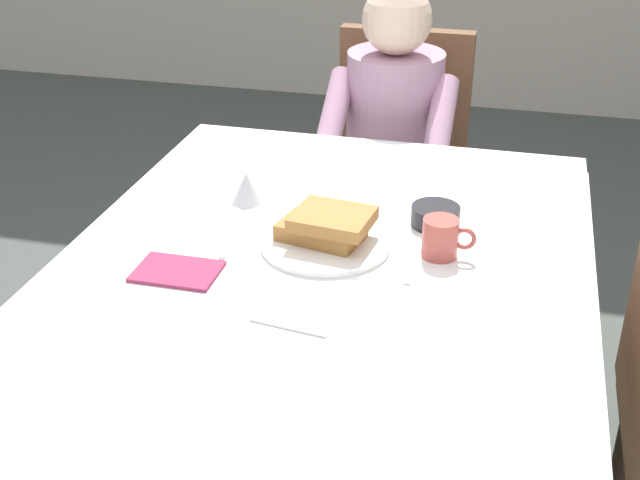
{
  "coord_description": "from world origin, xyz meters",
  "views": [
    {
      "loc": [
        0.37,
        -1.46,
        1.6
      ],
      "look_at": [
        -0.0,
        0.03,
        0.79
      ],
      "focal_mm": 47.38,
      "sensor_mm": 36.0,
      "label": 1
    }
  ],
  "objects_px": {
    "plate_breakfast": "(325,243)",
    "breakfast_stack": "(327,225)",
    "spoon_near_edge": "(288,327)",
    "dining_table_main": "(319,305)",
    "bowl_butter": "(435,216)",
    "cup_coffee": "(441,238)",
    "fork_left_of_plate": "(239,239)",
    "knife_right_of_plate": "(412,260)",
    "chair_diner": "(398,155)",
    "diner_person": "(391,132)",
    "syrup_pitcher": "(247,188)"
  },
  "relations": [
    {
      "from": "breakfast_stack",
      "to": "knife_right_of_plate",
      "type": "height_order",
      "value": "breakfast_stack"
    },
    {
      "from": "cup_coffee",
      "to": "fork_left_of_plate",
      "type": "height_order",
      "value": "cup_coffee"
    },
    {
      "from": "chair_diner",
      "to": "fork_left_of_plate",
      "type": "bearing_deg",
      "value": 80.69
    },
    {
      "from": "plate_breakfast",
      "to": "fork_left_of_plate",
      "type": "height_order",
      "value": "plate_breakfast"
    },
    {
      "from": "plate_breakfast",
      "to": "breakfast_stack",
      "type": "relative_size",
      "value": 1.32
    },
    {
      "from": "syrup_pitcher",
      "to": "knife_right_of_plate",
      "type": "bearing_deg",
      "value": -24.4
    },
    {
      "from": "diner_person",
      "to": "plate_breakfast",
      "type": "bearing_deg",
      "value": 90.66
    },
    {
      "from": "chair_diner",
      "to": "spoon_near_edge",
      "type": "distance_m",
      "value": 1.41
    },
    {
      "from": "spoon_near_edge",
      "to": "dining_table_main",
      "type": "bearing_deg",
      "value": 97.43
    },
    {
      "from": "breakfast_stack",
      "to": "spoon_near_edge",
      "type": "distance_m",
      "value": 0.33
    },
    {
      "from": "dining_table_main",
      "to": "spoon_near_edge",
      "type": "bearing_deg",
      "value": -90.41
    },
    {
      "from": "syrup_pitcher",
      "to": "spoon_near_edge",
      "type": "bearing_deg",
      "value": -63.95
    },
    {
      "from": "dining_table_main",
      "to": "cup_coffee",
      "type": "xyz_separation_m",
      "value": [
        0.24,
        0.11,
        0.13
      ]
    },
    {
      "from": "chair_diner",
      "to": "breakfast_stack",
      "type": "bearing_deg",
      "value": 90.64
    },
    {
      "from": "chair_diner",
      "to": "fork_left_of_plate",
      "type": "xyz_separation_m",
      "value": [
        -0.18,
        -1.09,
        0.21
      ]
    },
    {
      "from": "plate_breakfast",
      "to": "bowl_butter",
      "type": "relative_size",
      "value": 2.55
    },
    {
      "from": "breakfast_stack",
      "to": "dining_table_main",
      "type": "bearing_deg",
      "value": -85.44
    },
    {
      "from": "spoon_near_edge",
      "to": "chair_diner",
      "type": "bearing_deg",
      "value": 98.59
    },
    {
      "from": "breakfast_stack",
      "to": "syrup_pitcher",
      "type": "relative_size",
      "value": 2.65
    },
    {
      "from": "knife_right_of_plate",
      "to": "bowl_butter",
      "type": "bearing_deg",
      "value": -10.58
    },
    {
      "from": "diner_person",
      "to": "breakfast_stack",
      "type": "height_order",
      "value": "diner_person"
    },
    {
      "from": "cup_coffee",
      "to": "syrup_pitcher",
      "type": "xyz_separation_m",
      "value": [
        -0.48,
        0.16,
        -0.01
      ]
    },
    {
      "from": "chair_diner",
      "to": "plate_breakfast",
      "type": "bearing_deg",
      "value": 90.56
    },
    {
      "from": "plate_breakfast",
      "to": "breakfast_stack",
      "type": "xyz_separation_m",
      "value": [
        0.0,
        0.0,
        0.04
      ]
    },
    {
      "from": "plate_breakfast",
      "to": "fork_left_of_plate",
      "type": "relative_size",
      "value": 1.56
    },
    {
      "from": "bowl_butter",
      "to": "dining_table_main",
      "type": "bearing_deg",
      "value": -128.86
    },
    {
      "from": "breakfast_stack",
      "to": "spoon_near_edge",
      "type": "relative_size",
      "value": 1.41
    },
    {
      "from": "fork_left_of_plate",
      "to": "breakfast_stack",
      "type": "bearing_deg",
      "value": -78.12
    },
    {
      "from": "dining_table_main",
      "to": "plate_breakfast",
      "type": "bearing_deg",
      "value": 95.57
    },
    {
      "from": "bowl_butter",
      "to": "knife_right_of_plate",
      "type": "bearing_deg",
      "value": -98.14
    },
    {
      "from": "diner_person",
      "to": "cup_coffee",
      "type": "relative_size",
      "value": 9.91
    },
    {
      "from": "cup_coffee",
      "to": "fork_left_of_plate",
      "type": "xyz_separation_m",
      "value": [
        -0.43,
        -0.04,
        -0.04
      ]
    },
    {
      "from": "plate_breakfast",
      "to": "syrup_pitcher",
      "type": "distance_m",
      "value": 0.29
    },
    {
      "from": "breakfast_stack",
      "to": "spoon_near_edge",
      "type": "xyz_separation_m",
      "value": [
        0.01,
        -0.33,
        -0.05
      ]
    },
    {
      "from": "diner_person",
      "to": "cup_coffee",
      "type": "height_order",
      "value": "diner_person"
    },
    {
      "from": "plate_breakfast",
      "to": "fork_left_of_plate",
      "type": "distance_m",
      "value": 0.19
    },
    {
      "from": "cup_coffee",
      "to": "bowl_butter",
      "type": "height_order",
      "value": "cup_coffee"
    },
    {
      "from": "cup_coffee",
      "to": "breakfast_stack",
      "type": "bearing_deg",
      "value": -176.7
    },
    {
      "from": "breakfast_stack",
      "to": "bowl_butter",
      "type": "xyz_separation_m",
      "value": [
        0.21,
        0.16,
        -0.03
      ]
    },
    {
      "from": "breakfast_stack",
      "to": "syrup_pitcher",
      "type": "bearing_deg",
      "value": 144.32
    },
    {
      "from": "plate_breakfast",
      "to": "diner_person",
      "type": "bearing_deg",
      "value": 90.66
    },
    {
      "from": "dining_table_main",
      "to": "cup_coffee",
      "type": "height_order",
      "value": "cup_coffee"
    },
    {
      "from": "cup_coffee",
      "to": "dining_table_main",
      "type": "bearing_deg",
      "value": -154.43
    },
    {
      "from": "diner_person",
      "to": "bowl_butter",
      "type": "distance_m",
      "value": 0.8
    },
    {
      "from": "fork_left_of_plate",
      "to": "knife_right_of_plate",
      "type": "height_order",
      "value": "same"
    },
    {
      "from": "chair_diner",
      "to": "cup_coffee",
      "type": "relative_size",
      "value": 8.23
    },
    {
      "from": "bowl_butter",
      "to": "spoon_near_edge",
      "type": "distance_m",
      "value": 0.53
    },
    {
      "from": "bowl_butter",
      "to": "syrup_pitcher",
      "type": "distance_m",
      "value": 0.45
    },
    {
      "from": "plate_breakfast",
      "to": "cup_coffee",
      "type": "height_order",
      "value": "cup_coffee"
    },
    {
      "from": "diner_person",
      "to": "plate_breakfast",
      "type": "xyz_separation_m",
      "value": [
        0.01,
        -0.92,
        0.08
      ]
    }
  ]
}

